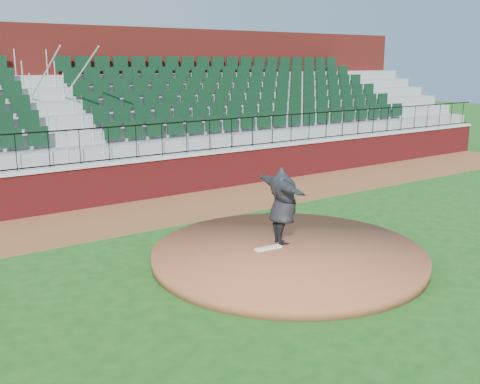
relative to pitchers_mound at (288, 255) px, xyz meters
name	(u,v)px	position (x,y,z in m)	size (l,w,h in m)	color
ground	(281,265)	(-0.33, -0.15, -0.12)	(90.00, 90.00, 0.00)	#1A4F16
warning_track	(162,210)	(-0.33, 5.25, -0.12)	(34.00, 3.20, 0.01)	brown
field_wall	(138,181)	(-0.33, 6.85, 0.47)	(34.00, 0.35, 1.20)	maroon
wall_cap	(137,160)	(-0.33, 6.85, 1.12)	(34.00, 0.45, 0.10)	#B7B7B7
wall_railing	(136,142)	(-0.33, 6.85, 1.67)	(34.00, 0.05, 1.00)	black
seating_stands	(102,118)	(-0.33, 9.57, 2.18)	(34.00, 5.10, 4.60)	gray
concourse_wall	(73,100)	(-0.33, 12.37, 2.62)	(34.00, 0.50, 5.50)	maroon
pitchers_mound	(288,255)	(0.00, 0.00, 0.00)	(5.86, 5.86, 0.25)	brown
pitching_rubber	(268,248)	(-0.34, 0.26, 0.15)	(0.62, 0.15, 0.04)	white
pitcher	(283,206)	(0.14, 0.39, 0.99)	(2.12, 0.58, 1.72)	black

